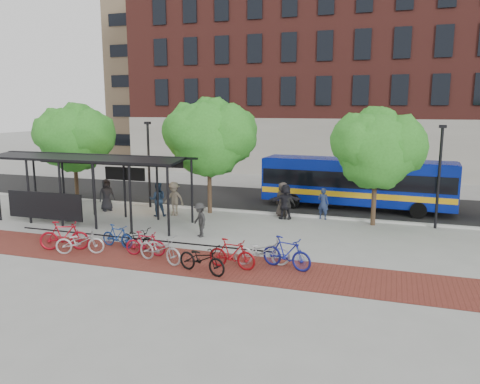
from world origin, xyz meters
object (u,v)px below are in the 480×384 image
(tree_b, at_px, (211,135))
(bike_2, at_px, (80,242))
(bike_4, at_px, (137,238))
(pedestrian_5, at_px, (285,201))
(bike_1, at_px, (64,236))
(bike_6, at_px, (160,249))
(pedestrian_0, at_px, (107,195))
(tree_c, at_px, (379,146))
(bus_shelter, at_px, (90,165))
(lamp_post_left, at_px, (149,162))
(pedestrian_6, at_px, (283,199))
(lamp_post_right, at_px, (439,174))
(bike_5, at_px, (145,244))
(bike_10, at_px, (262,251))
(pedestrian_2, at_px, (158,199))
(bike_8, at_px, (202,259))
(pedestrian_9, at_px, (200,220))
(bus, at_px, (356,181))
(pedestrian_4, at_px, (287,205))
(pedestrian_3, at_px, (174,199))
(bike_11, at_px, (287,253))
(tree_a, at_px, (75,135))
(bike_3, at_px, (117,236))
(pedestrian_7, at_px, (323,204))
(bike_9, at_px, (232,254))

(tree_b, xyz_separation_m, bike_2, (-2.34, -8.79, -3.94))
(bike_4, height_order, pedestrian_5, pedestrian_5)
(bike_1, distance_m, bike_6, 4.61)
(pedestrian_0, bearing_deg, tree_c, -48.60)
(bus_shelter, distance_m, bike_2, 6.25)
(tree_c, height_order, pedestrian_5, tree_c)
(lamp_post_left, relative_size, pedestrian_0, 2.73)
(bike_2, xyz_separation_m, bike_6, (3.65, 0.04, 0.04))
(bus_shelter, distance_m, pedestrian_6, 10.41)
(lamp_post_right, xyz_separation_m, bike_5, (-11.56, -8.41, -2.24))
(lamp_post_right, relative_size, bike_10, 2.39)
(tree_c, xyz_separation_m, bike_5, (-8.64, -8.16, -3.55))
(bike_4, height_order, pedestrian_2, pedestrian_2)
(bike_10, bearing_deg, bike_8, 113.82)
(pedestrian_5, distance_m, pedestrian_9, 5.60)
(bus, distance_m, pedestrian_9, 10.63)
(lamp_post_left, relative_size, pedestrian_4, 3.34)
(tree_c, relative_size, bike_6, 2.79)
(tree_b, relative_size, bus, 0.58)
(pedestrian_3, relative_size, pedestrian_5, 0.99)
(bike_6, xyz_separation_m, bike_11, (4.82, 0.85, 0.05))
(tree_a, height_order, pedestrian_4, tree_a)
(lamp_post_right, xyz_separation_m, pedestrian_2, (-14.43, -1.94, -1.80))
(bike_8, bearing_deg, tree_c, -15.75)
(bus_shelter, xyz_separation_m, tree_a, (-3.77, 3.83, 1.24))
(bike_3, xyz_separation_m, bike_5, (1.74, -0.66, 0.01))
(bike_1, bearing_deg, bus_shelter, 1.47)
(bike_3, bearing_deg, bus, -30.83)
(bike_10, xyz_separation_m, pedestrian_4, (-0.74, 7.66, 0.20))
(pedestrian_4, distance_m, pedestrian_9, 5.63)
(bike_10, height_order, pedestrian_7, pedestrian_7)
(tree_c, xyz_separation_m, bike_3, (-10.39, -7.50, -3.56))
(bike_11, distance_m, pedestrian_3, 10.25)
(tree_b, xyz_separation_m, bike_5, (0.35, -8.16, -3.95))
(bike_3, distance_m, pedestrian_4, 9.38)
(tree_a, bearing_deg, pedestrian_3, -10.24)
(pedestrian_6, bearing_deg, bike_10, 117.18)
(lamp_post_left, xyz_separation_m, pedestrian_3, (2.38, -1.57, -1.80))
(bike_4, xyz_separation_m, pedestrian_9, (1.78, 2.59, 0.34))
(bike_9, xyz_separation_m, bike_11, (1.95, 0.61, 0.04))
(bike_10, relative_size, pedestrian_5, 1.12)
(tree_a, relative_size, pedestrian_4, 4.02)
(tree_b, xyz_separation_m, pedestrian_3, (-1.72, -1.32, -3.51))
(bike_5, bearing_deg, bus_shelter, 43.91)
(pedestrian_2, bearing_deg, lamp_post_right, 162.90)
(lamp_post_right, bearing_deg, bike_2, -147.60)
(bike_8, relative_size, bike_11, 1.01)
(bike_9, bearing_deg, bike_3, 85.30)
(pedestrian_0, bearing_deg, lamp_post_right, -48.68)
(bike_2, bearing_deg, bike_3, -57.72)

